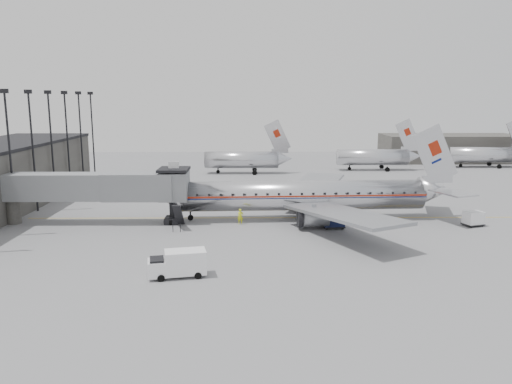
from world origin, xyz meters
TOP-DOWN VIEW (x-y plane):
  - ground at (0.00, 0.00)m, footprint 160.00×160.00m
  - hangar at (45.00, 60.00)m, footprint 30.00×12.00m
  - apron_line at (3.00, 6.00)m, footprint 60.00×0.15m
  - jet_bridge at (-16.66, 3.67)m, footprint 21.00×6.20m
  - floodlight_masts at (-27.50, 13.00)m, footprint 0.90×42.25m
  - distant_aircraft_near at (-1.79, 42.00)m, footprint 16.39×3.20m
  - distant_aircraft_mid at (24.21, 46.00)m, footprint 16.39×3.20m
  - distant_aircraft_far at (48.21, 50.00)m, footprint 16.39×3.20m
  - airliner at (6.71, 5.48)m, footprint 35.85×33.17m
  - service_van at (-6.06, -14.06)m, footprint 4.89×2.65m
  - baggage_cart_navy at (9.00, 1.17)m, footprint 2.45×1.93m
  - baggage_cart_white at (24.99, 2.00)m, footprint 2.45×2.13m
  - ramp_worker at (-1.39, 3.00)m, footprint 0.70×0.50m

SIDE VIEW (x-z plane):
  - ground at x=0.00m, z-range 0.00..0.00m
  - apron_line at x=3.00m, z-range 0.00..0.01m
  - baggage_cart_white at x=24.99m, z-range 0.05..1.68m
  - ramp_worker at x=-1.39m, z-range 0.00..1.78m
  - baggage_cart_navy at x=9.00m, z-range 0.06..1.90m
  - service_van at x=-6.06m, z-range 0.05..2.23m
  - distant_aircraft_near at x=-1.79m, z-range -2.40..7.86m
  - distant_aircraft_mid at x=24.21m, z-range -2.40..7.86m
  - distant_aircraft_far at x=48.21m, z-range -2.40..7.86m
  - airliner at x=6.71m, z-range -2.82..8.52m
  - hangar at x=45.00m, z-range 0.00..6.00m
  - jet_bridge at x=-16.66m, z-range 0.63..7.73m
  - floodlight_masts at x=-27.50m, z-range 0.74..15.99m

